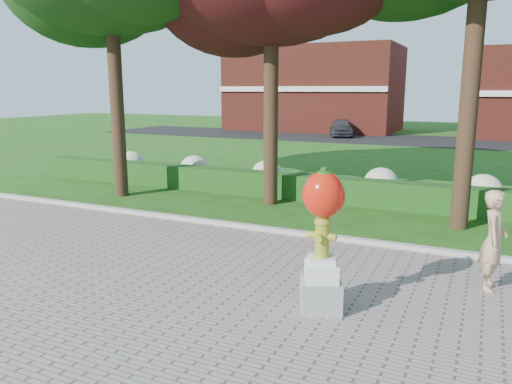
% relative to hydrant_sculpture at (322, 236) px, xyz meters
% --- Properties ---
extents(ground, '(100.00, 100.00, 0.00)m').
position_rel_hydrant_sculpture_xyz_m(ground, '(-1.80, 0.76, -1.26)').
color(ground, '#1C4912').
rests_on(ground, ground).
extents(curb, '(40.00, 0.18, 0.15)m').
position_rel_hydrant_sculpture_xyz_m(curb, '(-1.80, 3.76, -1.19)').
color(curb, '#ADADA5').
rests_on(curb, ground).
extents(lawn_hedge, '(24.00, 0.70, 0.80)m').
position_rel_hydrant_sculpture_xyz_m(lawn_hedge, '(-1.80, 7.76, -0.86)').
color(lawn_hedge, '#1B4313').
rests_on(lawn_hedge, ground).
extents(hydrangea_row, '(20.10, 1.10, 0.99)m').
position_rel_hydrant_sculpture_xyz_m(hydrangea_row, '(-1.23, 8.76, -0.71)').
color(hydrangea_row, '#BDBE91').
rests_on(hydrangea_row, ground).
extents(street, '(50.00, 8.00, 0.02)m').
position_rel_hydrant_sculpture_xyz_m(street, '(-1.80, 28.76, -1.25)').
color(street, black).
rests_on(street, ground).
extents(building_left, '(14.00, 8.00, 7.00)m').
position_rel_hydrant_sculpture_xyz_m(building_left, '(-11.80, 34.76, 2.24)').
color(building_left, maroon).
rests_on(building_left, ground).
extents(hydrant_sculpture, '(0.82, 0.82, 2.31)m').
position_rel_hydrant_sculpture_xyz_m(hydrant_sculpture, '(0.00, 0.00, 0.00)').
color(hydrant_sculpture, gray).
rests_on(hydrant_sculpture, walkway).
extents(woman, '(0.49, 0.69, 1.78)m').
position_rel_hydrant_sculpture_xyz_m(woman, '(2.44, 2.10, -0.33)').
color(woman, tan).
rests_on(woman, walkway).
extents(parked_car, '(2.81, 4.23, 1.34)m').
position_rel_hydrant_sculpture_xyz_m(parked_car, '(-7.91, 29.59, -0.57)').
color(parked_car, '#3A3C41').
rests_on(parked_car, street).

